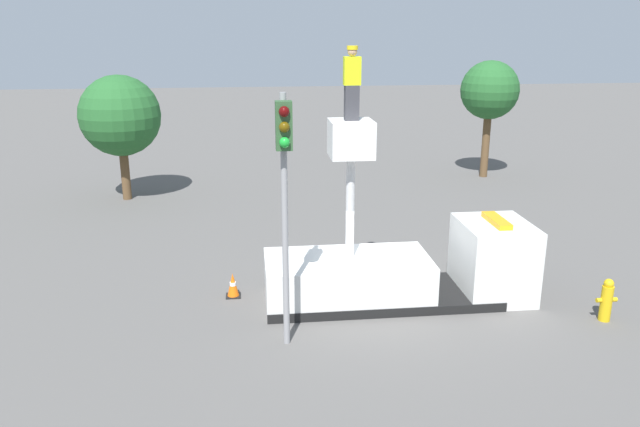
{
  "coord_description": "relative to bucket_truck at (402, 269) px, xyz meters",
  "views": [
    {
      "loc": [
        -3.32,
        -14.88,
        6.99
      ],
      "look_at": [
        -1.73,
        -1.03,
        2.76
      ],
      "focal_mm": 35.0,
      "sensor_mm": 36.0,
      "label": 1
    }
  ],
  "objects": [
    {
      "name": "tree_left_bg",
      "position": [
        -9.03,
        11.05,
        2.61
      ],
      "size": [
        3.26,
        3.26,
        5.11
      ],
      "color": "brown",
      "rests_on": "ground"
    },
    {
      "name": "bucket_truck",
      "position": [
        0.0,
        0.0,
        0.0
      ],
      "size": [
        6.98,
        2.19,
        4.78
      ],
      "color": "black",
      "rests_on": "ground"
    },
    {
      "name": "worker",
      "position": [
        -1.41,
        0.0,
        4.81
      ],
      "size": [
        0.4,
        0.26,
        1.75
      ],
      "color": "#38383D",
      "rests_on": "bucket_truck"
    },
    {
      "name": "ground_plane",
      "position": [
        -0.56,
        0.0,
        -0.85
      ],
      "size": [
        120.0,
        120.0,
        0.0
      ],
      "primitive_type": "plane",
      "color": "#565451"
    },
    {
      "name": "traffic_light_pole",
      "position": [
        -3.17,
        -2.19,
        3.15
      ],
      "size": [
        0.34,
        0.57,
        5.68
      ],
      "color": "gray",
      "rests_on": "ground"
    },
    {
      "name": "tree_right_bg",
      "position": [
        7.26,
        13.25,
        3.2
      ],
      "size": [
        2.69,
        2.69,
        5.45
      ],
      "color": "brown",
      "rests_on": "ground"
    },
    {
      "name": "traffic_cone_rear",
      "position": [
        -4.44,
        0.66,
        -0.54
      ],
      "size": [
        0.39,
        0.39,
        0.66
      ],
      "color": "black",
      "rests_on": "ground"
    },
    {
      "name": "fire_hydrant",
      "position": [
        4.68,
        -1.8,
        -0.31
      ],
      "size": [
        0.52,
        0.28,
        1.1
      ],
      "color": "gold",
      "rests_on": "ground"
    }
  ]
}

